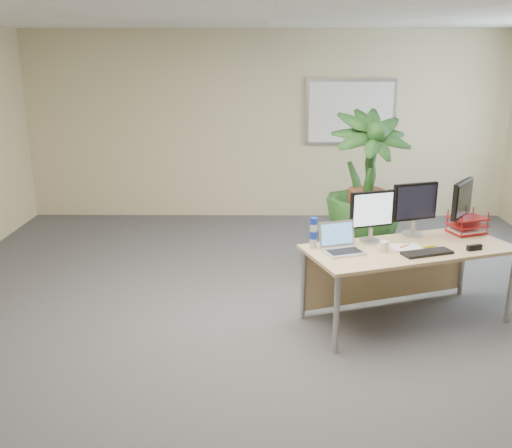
{
  "coord_description": "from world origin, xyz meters",
  "views": [
    {
      "loc": [
        -0.11,
        -4.35,
        2.32
      ],
      "look_at": [
        -0.14,
        0.35,
        0.94
      ],
      "focal_mm": 40.0,
      "sensor_mm": 36.0,
      "label": 1
    }
  ],
  "objects_px": {
    "monitor_right": "(415,206)",
    "laptop": "(341,244)",
    "floor_plant": "(365,202)",
    "monitor_left": "(372,213)",
    "desk": "(402,259)"
  },
  "relations": [
    {
      "from": "monitor_left",
      "to": "laptop",
      "type": "xyz_separation_m",
      "value": [
        -0.3,
        -0.25,
        -0.21
      ]
    },
    {
      "from": "floor_plant",
      "to": "monitor_left",
      "type": "height_order",
      "value": "floor_plant"
    },
    {
      "from": "desk",
      "to": "monitor_right",
      "type": "xyz_separation_m",
      "value": [
        0.15,
        0.26,
        0.43
      ]
    },
    {
      "from": "monitor_left",
      "to": "floor_plant",
      "type": "bearing_deg",
      "value": 81.98
    },
    {
      "from": "floor_plant",
      "to": "monitor_left",
      "type": "distance_m",
      "value": 1.34
    },
    {
      "from": "desk",
      "to": "laptop",
      "type": "height_order",
      "value": "laptop"
    },
    {
      "from": "monitor_left",
      "to": "laptop",
      "type": "height_order",
      "value": "monitor_left"
    },
    {
      "from": "desk",
      "to": "floor_plant",
      "type": "bearing_deg",
      "value": 94.24
    },
    {
      "from": "laptop",
      "to": "desk",
      "type": "bearing_deg",
      "value": 18.52
    },
    {
      "from": "monitor_right",
      "to": "laptop",
      "type": "bearing_deg",
      "value": -148.35
    },
    {
      "from": "desk",
      "to": "floor_plant",
      "type": "distance_m",
      "value": 1.38
    },
    {
      "from": "monitor_right",
      "to": "laptop",
      "type": "relative_size",
      "value": 1.22
    },
    {
      "from": "monitor_right",
      "to": "laptop",
      "type": "height_order",
      "value": "monitor_right"
    },
    {
      "from": "floor_plant",
      "to": "laptop",
      "type": "height_order",
      "value": "floor_plant"
    },
    {
      "from": "monitor_left",
      "to": "laptop",
      "type": "relative_size",
      "value": 1.14
    }
  ]
}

